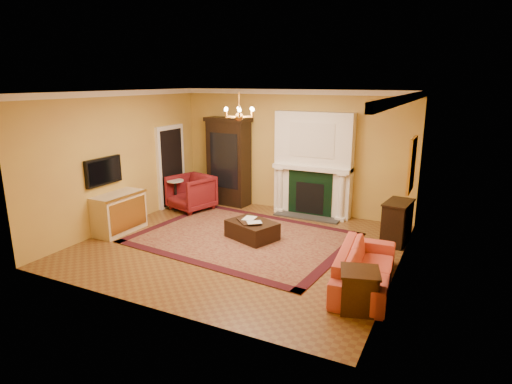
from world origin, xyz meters
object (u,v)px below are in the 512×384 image
Objects in this scene: leather_ottoman at (252,230)px; coral_sofa at (365,262)px; end_table at (359,291)px; commode at (119,213)px; console_table at (397,223)px; china_cabinet at (229,163)px; wingback_armchair at (191,191)px; pedestal_table at (176,192)px.

coral_sofa is at bearing -1.56° from leather_ottoman.
coral_sofa is 3.58× the size of end_table.
commode reaches higher than leather_ottoman.
china_cabinet is at bearing 174.34° from console_table.
commode is at bearing -85.76° from wingback_armchair.
console_table is at bearing 42.47° from leather_ottoman.
leather_ottoman is at bearing -151.16° from console_table.
pedestal_table is at bearing 62.82° from coral_sofa.
coral_sofa is at bearing -21.52° from pedestal_table.
pedestal_table is 2.92m from leather_ottoman.
china_cabinet is 3.75× the size of end_table.
commode is at bearing -104.31° from china_cabinet.
leather_ottoman is at bearing 18.46° from commode.
wingback_armchair is 5.84m from end_table.
wingback_armchair is 2.10m from commode.
end_table is (0.10, -0.81, -0.12)m from coral_sofa.
wingback_armchair is 1.29× the size of pedestal_table.
console_table reaches higher than coral_sofa.
china_cabinet is 1.25m from wingback_armchair.
commode is at bearing 82.63° from coral_sofa.
commode is 5.85m from console_table.
china_cabinet reaches higher than console_table.
wingback_armchair is 1.17× the size of console_table.
china_cabinet is 5.97m from end_table.
pedestal_table is 0.79× the size of leather_ottoman.
commode is 1.36× the size of console_table.
leather_ottoman is (-2.56, 1.04, -0.21)m from coral_sofa.
coral_sofa is 2.47× the size of console_table.
commode is 1.97× the size of end_table.
wingback_armchair is 1.69× the size of end_table.
console_table is (5.43, 0.05, -0.02)m from pedestal_table.
pedestal_table is 1.31× the size of end_table.
end_table is (5.37, -2.89, -0.15)m from pedestal_table.
leather_ottoman is at bearing 145.07° from end_table.
console_table is 0.87× the size of leather_ottoman.
leather_ottoman is at bearing -45.09° from china_cabinet.
coral_sofa is at bearing -31.01° from china_cabinet.
coral_sofa is at bearing -87.23° from console_table.
end_table is at bearing -36.84° from china_cabinet.
china_cabinet is at bearing 138.13° from end_table.
china_cabinet is 2.87m from leather_ottoman.
console_table is (5.05, -0.08, -0.07)m from wingback_armchair.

